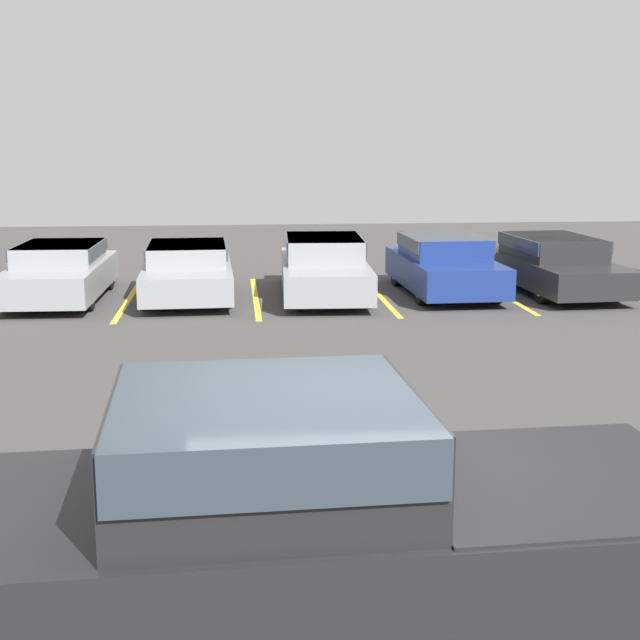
% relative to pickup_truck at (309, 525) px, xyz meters
% --- Properties ---
extents(ground_plane, '(60.00, 60.00, 0.00)m').
position_rel_pickup_truck_xyz_m(ground_plane, '(0.40, 0.06, -0.87)').
color(ground_plane, '#423F3F').
extents(stall_stripe_b, '(0.12, 5.14, 0.01)m').
position_rel_pickup_truck_xyz_m(stall_stripe_b, '(-2.71, 13.51, -0.87)').
color(stall_stripe_b, yellow).
rests_on(stall_stripe_b, ground_plane).
extents(stall_stripe_c, '(0.12, 5.14, 0.01)m').
position_rel_pickup_truck_xyz_m(stall_stripe_c, '(-0.01, 13.51, -0.87)').
color(stall_stripe_c, yellow).
rests_on(stall_stripe_c, ground_plane).
extents(stall_stripe_d, '(0.12, 5.14, 0.01)m').
position_rel_pickup_truck_xyz_m(stall_stripe_d, '(2.69, 13.51, -0.87)').
color(stall_stripe_d, yellow).
rests_on(stall_stripe_d, ground_plane).
extents(stall_stripe_e, '(0.12, 5.14, 0.01)m').
position_rel_pickup_truck_xyz_m(stall_stripe_e, '(5.39, 13.51, -0.87)').
color(stall_stripe_e, yellow).
rests_on(stall_stripe_e, ground_plane).
extents(stall_stripe_f, '(0.12, 5.14, 0.01)m').
position_rel_pickup_truck_xyz_m(stall_stripe_f, '(8.09, 13.51, -0.87)').
color(stall_stripe_f, yellow).
rests_on(stall_stripe_f, ground_plane).
extents(pickup_truck, '(5.52, 2.28, 1.77)m').
position_rel_pickup_truck_xyz_m(pickup_truck, '(0.00, 0.00, 0.00)').
color(pickup_truck, black).
rests_on(pickup_truck, ground_plane).
extents(parked_sedan_a, '(1.87, 4.42, 1.19)m').
position_rel_pickup_truck_xyz_m(parked_sedan_a, '(-4.12, 13.63, -0.23)').
color(parked_sedan_a, gray).
rests_on(parked_sedan_a, ground_plane).
extents(parked_sedan_b, '(1.98, 4.68, 1.15)m').
position_rel_pickup_truck_xyz_m(parked_sedan_b, '(-1.46, 13.74, -0.25)').
color(parked_sedan_b, gray).
rests_on(parked_sedan_b, ground_plane).
extents(parked_sedan_c, '(2.01, 4.79, 1.29)m').
position_rel_pickup_truck_xyz_m(parked_sedan_c, '(1.48, 13.55, -0.19)').
color(parked_sedan_c, gray).
rests_on(parked_sedan_c, ground_plane).
extents(parked_sedan_d, '(1.91, 4.25, 1.28)m').
position_rel_pickup_truck_xyz_m(parked_sedan_d, '(4.14, 13.59, -0.19)').
color(parked_sedan_d, navy).
rests_on(parked_sedan_d, ground_plane).
extents(parked_sedan_e, '(2.08, 4.86, 1.23)m').
position_rel_pickup_truck_xyz_m(parked_sedan_e, '(6.63, 13.68, -0.21)').
color(parked_sedan_e, '#232326').
rests_on(parked_sedan_e, ground_plane).
extents(wheel_stop_curb, '(1.78, 0.20, 0.14)m').
position_rel_pickup_truck_xyz_m(wheel_stop_curb, '(6.55, 16.56, -0.80)').
color(wheel_stop_curb, '#B7B2A8').
rests_on(wheel_stop_curb, ground_plane).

